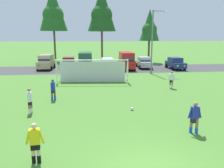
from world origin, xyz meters
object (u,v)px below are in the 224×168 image
object	(u,v)px
soccer_goal	(93,70)
parked_car_slot_far_right	(175,63)
soccer_ball	(132,109)
referee	(35,143)
parked_car_slot_right	(144,62)
player_winger_left	(53,90)
parked_car_slot_center_right	(126,60)
player_midfield_center	(30,101)
street_lamp	(153,42)
parked_car_slot_far_left	(46,62)
parked_car_slot_center_left	(86,60)
player_striker_near	(171,80)
parked_car_slot_left	(69,63)
parked_car_slot_center	(107,64)
player_defender_far	(195,118)

from	to	relation	value
soccer_goal	parked_car_slot_far_right	xyz separation A→B (m)	(12.51, 8.66, -0.42)
soccer_ball	referee	size ratio (longest dim) A/B	0.13
parked_car_slot_right	player_winger_left	bearing A→B (deg)	-123.79
soccer_ball	parked_car_slot_center_right	world-z (taller)	parked_car_slot_center_right
player_midfield_center	street_lamp	world-z (taller)	street_lamp
player_winger_left	parked_car_slot_far_left	bearing A→B (deg)	101.75
parked_car_slot_center_left	street_lamp	bearing A→B (deg)	-27.39
parked_car_slot_far_left	street_lamp	xyz separation A→B (m)	(14.63, -5.52, 3.04)
player_striker_near	parked_car_slot_left	size ratio (longest dim) A/B	0.38
player_striker_near	player_midfield_center	distance (m)	12.92
soccer_ball	parked_car_slot_right	size ratio (longest dim) A/B	0.05
player_midfield_center	parked_car_slot_far_right	bearing A→B (deg)	47.63
soccer_ball	parked_car_slot_far_left	world-z (taller)	parked_car_slot_far_left
player_striker_near	parked_car_slot_center_left	world-z (taller)	parked_car_slot_center_left
parked_car_slot_right	street_lamp	bearing A→B (deg)	-91.86
soccer_goal	parked_car_slot_center	xyz separation A→B (m)	(2.29, 8.68, -0.42)
street_lamp	parked_car_slot_center_right	bearing A→B (deg)	123.04
soccer_goal	parked_car_slot_center	bearing A→B (deg)	75.22
player_defender_far	parked_car_slot_center_left	size ratio (longest dim) A/B	0.34
parked_car_slot_far_right	street_lamp	distance (m)	6.75
street_lamp	referee	bearing A→B (deg)	-116.89
player_midfield_center	parked_car_slot_right	distance (m)	23.25
player_winger_left	player_striker_near	bearing A→B (deg)	15.80
player_defender_far	parked_car_slot_left	distance (m)	25.64
soccer_ball	parked_car_slot_far_right	distance (m)	20.96
soccer_goal	parked_car_slot_right	world-z (taller)	soccer_goal
soccer_ball	player_winger_left	xyz separation A→B (m)	(-5.57, 3.06, 0.71)
referee	parked_car_slot_center_right	distance (m)	25.91
parked_car_slot_center_left	parked_car_slot_right	distance (m)	8.99
parked_car_slot_right	street_lamp	xyz separation A→B (m)	(-0.17, -5.22, 3.28)
player_midfield_center	parked_car_slot_left	bearing A→B (deg)	87.93
player_winger_left	parked_car_slot_far_right	world-z (taller)	parked_car_slot_far_right
referee	player_defender_far	size ratio (longest dim) A/B	1.00
soccer_goal	parked_car_slot_far_left	bearing A→B (deg)	122.67
player_winger_left	player_defender_far	bearing A→B (deg)	-40.93
referee	parked_car_slot_far_right	size ratio (longest dim) A/B	0.39
referee	parked_car_slot_far_right	xyz separation A→B (m)	(14.99, 24.24, 0.05)
player_midfield_center	player_defender_far	distance (m)	9.84
parked_car_slot_far_left	parked_car_slot_right	size ratio (longest dim) A/B	1.08
soccer_goal	parked_car_slot_far_left	distance (m)	12.43
referee	player_winger_left	bearing A→B (deg)	94.25
parked_car_slot_far_right	parked_car_slot_right	bearing A→B (deg)	161.16
player_striker_near	parked_car_slot_far_right	xyz separation A→B (m)	(5.18, 12.33, 0.05)
parked_car_slot_center_left	street_lamp	distance (m)	10.29
parked_car_slot_center_left	parked_car_slot_far_right	world-z (taller)	parked_car_slot_center_left
parked_car_slot_center_left	soccer_goal	bearing A→B (deg)	-84.80
soccer_ball	soccer_goal	distance (m)	10.06
parked_car_slot_center_right	street_lamp	xyz separation A→B (m)	(2.75, -4.23, 2.81)
player_winger_left	street_lamp	size ratio (longest dim) A/B	0.20
parked_car_slot_center_left	player_defender_far	bearing A→B (deg)	-76.09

